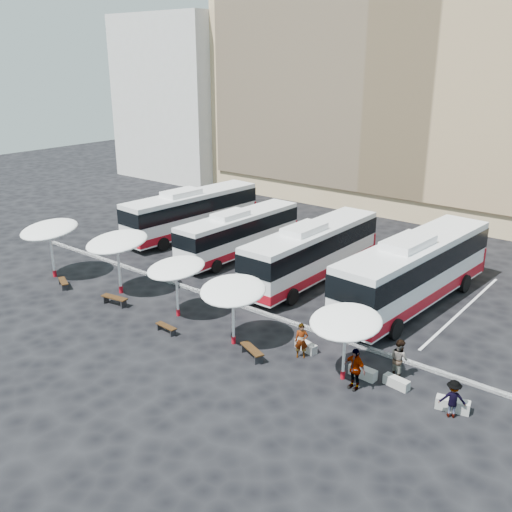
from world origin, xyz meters
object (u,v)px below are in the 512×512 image
Objects in this scene: conc_bench_3 at (453,405)px; wood_bench_1 at (114,299)px; sunshade_0 at (49,230)px; sunshade_1 at (117,242)px; sunshade_3 at (233,291)px; conc_bench_1 at (363,372)px; passenger_0 at (301,341)px; bus_1 at (239,232)px; passenger_2 at (354,369)px; conc_bench_0 at (306,346)px; bus_2 at (313,251)px; passenger_1 at (399,359)px; sunshade_4 at (346,322)px; sunshade_2 at (176,268)px; wood_bench_2 at (166,327)px; wood_bench_0 at (63,282)px; bus_3 at (415,269)px; conc_bench_2 at (396,382)px; bus_0 at (192,212)px; passenger_3 at (452,398)px; wood_bench_3 at (252,350)px.

wood_bench_1 is at bearing -174.12° from conc_bench_3.
sunshade_1 reaches higher than sunshade_0.
conc_bench_1 is (6.57, 1.20, -2.62)m from sunshade_3.
passenger_0 is at bearing -175.79° from conc_bench_1.
passenger_2 is (15.06, -10.23, -0.79)m from bus_1.
conc_bench_3 is at bearing -3.32° from conc_bench_0.
wood_bench_1 is 15.13m from passenger_2.
sunshade_3 is 8.78m from wood_bench_1.
conc_bench_0 is (4.95, -8.03, -1.73)m from bus_2.
sunshade_0 is 3.03× the size of conc_bench_1.
passenger_1 is at bearing 15.38° from sunshade_3.
passenger_1 is at bearing 41.01° from sunshade_4.
bus_2 is at bearing 100.10° from sunshade_3.
passenger_2 is (11.20, -0.40, -1.84)m from sunshade_2.
conc_bench_0 reaches higher than wood_bench_2.
sunshade_2 reaches higher than wood_bench_0.
passenger_1 is (2.84, -7.86, -1.25)m from bus_3.
passenger_0 reaches higher than conc_bench_2.
bus_0 reaches higher than wood_bench_0.
passenger_1 is at bearing 10.12° from wood_bench_1.
bus_1 is 8.01× the size of wood_bench_2.
sunshade_0 is at bearing -175.75° from conc_bench_2.
sunshade_4 is (15.50, -0.11, -0.45)m from sunshade_1.
bus_1 is 21.38m from passenger_3.
sunshade_1 is 4.82m from wood_bench_0.
sunshade_0 reaches higher than wood_bench_3.
sunshade_4 is 1.77× the size of passenger_1.
wood_bench_3 is at bearing -33.42° from bus_0.
passenger_2 is at bearing 3.33° from wood_bench_1.
bus_0 is 3.76× the size of sunshade_4.
wood_bench_2 is at bearing -65.53° from bus_1.
sunshade_0 is 2.02× the size of passenger_2.
passenger_3 reaches higher than wood_bench_3.
sunshade_3 is at bearing 161.46° from wood_bench_3.
sunshade_2 is 1.04× the size of sunshade_3.
sunshade_0 is at bearing -173.86° from conc_bench_0.
wood_bench_0 is at bearing -144.52° from bus_3.
bus_2 is 6.52× the size of passenger_1.
sunshade_4 reaches higher than wood_bench_2.
wood_bench_1 is at bearing -88.38° from bus_1.
bus_0 reaches higher than wood_bench_2.
sunshade_3 is 6.96m from passenger_2.
bus_0 reaches higher than passenger_3.
sunshade_0 is 2.23× the size of passenger_0.
conc_bench_0 is 4.65m from passenger_1.
conc_bench_0 is (11.62, 2.39, -0.17)m from wood_bench_1.
conc_bench_3 is (20.20, 0.57, -2.98)m from sunshade_1.
passenger_2 is at bearing -49.49° from passenger_0.
passenger_3 reaches higher than conc_bench_1.
sunshade_4 is 2.57× the size of conc_bench_1.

